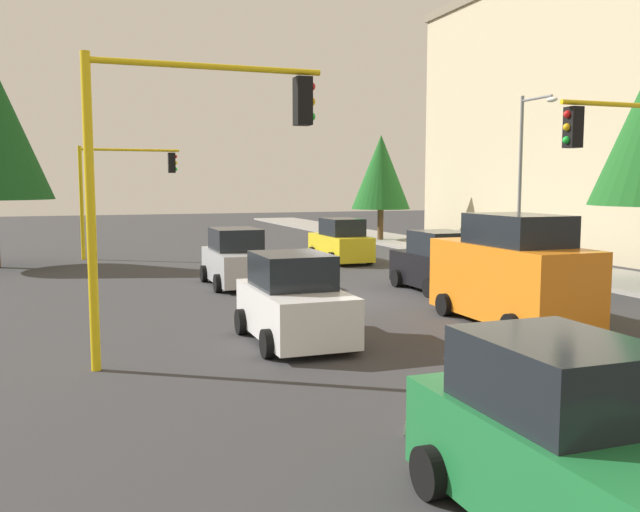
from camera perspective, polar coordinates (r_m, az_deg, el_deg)
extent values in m
plane|color=#353538|center=(21.08, 2.14, -3.53)|extent=(120.00, 120.00, 0.00)
cube|color=gray|center=(30.57, 17.08, -0.64)|extent=(80.00, 4.00, 0.15)
cube|color=silver|center=(9.15, 13.99, -16.72)|extent=(2.20, 0.36, 0.01)
cone|color=silver|center=(10.18, 9.80, -14.24)|extent=(0.01, 1.10, 1.10)
cube|color=#C6B793|center=(38.35, 24.01, 10.65)|extent=(24.64, 9.00, 13.82)
cylinder|color=yellow|center=(13.29, -18.66, 3.32)|extent=(0.18, 0.18, 5.91)
cylinder|color=yellow|center=(13.69, -9.28, 15.41)|extent=(0.12, 4.50, 0.12)
cube|color=black|center=(14.08, -1.46, 12.84)|extent=(0.36, 0.32, 0.96)
sphere|color=red|center=(14.18, -0.75, 14.02)|extent=(0.18, 0.18, 0.18)
sphere|color=yellow|center=(14.14, -0.75, 12.81)|extent=(0.18, 0.18, 0.18)
sphere|color=green|center=(14.11, -0.75, 11.60)|extent=(0.18, 0.18, 0.18)
cylinder|color=yellow|center=(33.29, -19.35, 4.20)|extent=(0.18, 0.18, 5.23)
cylinder|color=yellow|center=(33.41, -15.60, 8.56)|extent=(0.12, 4.50, 0.12)
cube|color=black|center=(33.58, -12.33, 7.64)|extent=(0.36, 0.32, 0.96)
sphere|color=red|center=(33.61, -12.03, 8.16)|extent=(0.18, 0.18, 0.18)
sphere|color=yellow|center=(33.60, -12.02, 7.64)|extent=(0.18, 0.18, 0.18)
sphere|color=green|center=(33.60, -12.01, 7.13)|extent=(0.18, 0.18, 0.18)
cylinder|color=yellow|center=(18.68, 25.05, 11.36)|extent=(0.12, 4.50, 0.12)
cube|color=black|center=(17.36, 20.46, 10.07)|extent=(0.36, 0.32, 0.96)
sphere|color=red|center=(17.28, 20.03, 11.11)|extent=(0.18, 0.18, 0.18)
sphere|color=yellow|center=(17.25, 19.99, 10.12)|extent=(0.18, 0.18, 0.18)
sphere|color=green|center=(17.23, 19.96, 9.12)|extent=(0.18, 0.18, 0.18)
cylinder|color=slate|center=(28.80, 16.41, 5.81)|extent=(0.14, 0.14, 7.00)
cylinder|color=slate|center=(28.26, 17.72, 12.48)|extent=(1.80, 0.10, 0.10)
ellipsoid|color=silver|center=(27.54, 18.87, 12.30)|extent=(0.56, 0.28, 0.20)
cylinder|color=brown|center=(41.15, 5.09, 2.71)|extent=(0.36, 0.36, 2.20)
cone|color=#1E6023|center=(41.08, 5.13, 7.03)|extent=(3.52, 3.52, 4.40)
cube|color=orange|center=(17.68, 15.66, -2.04)|extent=(4.80, 1.90, 1.85)
cube|color=black|center=(17.36, 16.24, 2.13)|extent=(2.50, 1.67, 0.76)
cylinder|color=black|center=(18.50, 10.35, -4.04)|extent=(0.60, 0.20, 0.60)
cylinder|color=black|center=(19.58, 15.48, -3.60)|extent=(0.60, 0.20, 0.60)
cylinder|color=black|center=(16.04, 15.71, -5.73)|extent=(0.60, 0.20, 0.60)
cylinder|color=black|center=(17.28, 21.19, -5.07)|extent=(0.60, 0.20, 0.60)
cube|color=white|center=(15.17, -2.16, -4.68)|extent=(3.74, 1.77, 1.05)
cube|color=black|center=(15.20, -2.39, -1.20)|extent=(1.95, 1.55, 0.76)
cylinder|color=black|center=(14.50, 2.83, -6.76)|extent=(0.60, 0.20, 0.60)
cylinder|color=black|center=(13.90, -4.43, -7.34)|extent=(0.60, 0.20, 0.60)
cylinder|color=black|center=(16.62, -0.26, -5.09)|extent=(0.60, 0.20, 0.60)
cylinder|color=black|center=(16.10, -6.63, -5.50)|extent=(0.60, 0.20, 0.60)
cube|color=black|center=(22.75, 9.83, -1.14)|extent=(3.71, 1.74, 1.05)
cube|color=black|center=(22.49, 10.10, 1.09)|extent=(1.93, 1.53, 0.76)
cylinder|color=black|center=(23.37, 6.44, -1.86)|extent=(0.60, 0.20, 0.60)
cylinder|color=black|center=(24.25, 10.38, -1.64)|extent=(0.60, 0.20, 0.60)
cylinder|color=black|center=(21.36, 9.16, -2.66)|extent=(0.60, 0.20, 0.60)
cylinder|color=black|center=(22.31, 13.34, -2.37)|extent=(0.60, 0.20, 0.60)
cube|color=#1E7238|center=(7.56, 19.94, -16.34)|extent=(3.70, 1.71, 1.05)
cube|color=black|center=(7.40, 19.28, -9.39)|extent=(1.92, 1.50, 0.76)
cylinder|color=black|center=(9.06, 19.67, -15.13)|extent=(0.60, 0.20, 0.60)
cylinder|color=black|center=(8.10, 9.14, -17.47)|extent=(0.60, 0.20, 0.60)
cube|color=yellow|center=(30.51, 1.70, 0.78)|extent=(4.06, 1.66, 1.05)
cube|color=black|center=(30.25, 1.85, 2.45)|extent=(2.11, 1.46, 0.76)
cylinder|color=black|center=(31.42, -0.65, 0.22)|extent=(0.60, 0.20, 0.60)
cylinder|color=black|center=(32.04, 2.36, 0.33)|extent=(0.60, 0.20, 0.60)
cylinder|color=black|center=(29.07, 0.98, -0.26)|extent=(0.60, 0.20, 0.60)
cylinder|color=black|center=(29.74, 4.18, -0.13)|extent=(0.60, 0.20, 0.60)
cube|color=#B2B5BA|center=(23.66, -6.96, -0.82)|extent=(4.04, 1.75, 1.05)
cube|color=black|center=(23.77, -7.10, 1.40)|extent=(2.10, 1.54, 0.76)
cylinder|color=black|center=(22.74, -3.95, -2.06)|extent=(0.60, 0.20, 0.60)
cylinder|color=black|center=(22.31, -8.57, -2.27)|extent=(0.60, 0.20, 0.60)
cylinder|color=black|center=(25.14, -5.51, -1.29)|extent=(0.60, 0.20, 0.60)
cylinder|color=black|center=(24.75, -9.70, -1.47)|extent=(0.60, 0.20, 0.60)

